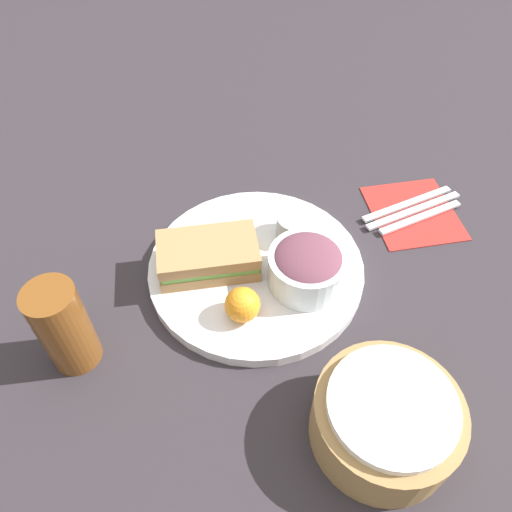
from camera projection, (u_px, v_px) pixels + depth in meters
ground_plane at (256, 272)px, 0.77m from camera, size 4.00×4.00×0.00m
plate at (256, 269)px, 0.76m from camera, size 0.32×0.32×0.02m
sandwich at (208, 256)px, 0.73m from camera, size 0.15×0.09×0.05m
salad_bowl at (307, 266)px, 0.70m from camera, size 0.11×0.11×0.07m
dressing_cup at (295, 226)px, 0.78m from camera, size 0.06×0.06×0.04m
orange_wedge at (242, 305)px, 0.67m from camera, size 0.05×0.05×0.05m
drink_glass at (64, 327)px, 0.62m from camera, size 0.06×0.06×0.14m
bread_basket at (386, 419)px, 0.57m from camera, size 0.17×0.17×0.09m
napkin at (413, 212)px, 0.85m from camera, size 0.14×0.15×0.00m
fork at (407, 204)px, 0.85m from camera, size 0.18×0.06×0.01m
knife at (414, 210)px, 0.84m from camera, size 0.18×0.06×0.01m
spoon at (420, 217)px, 0.83m from camera, size 0.16×0.05×0.01m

